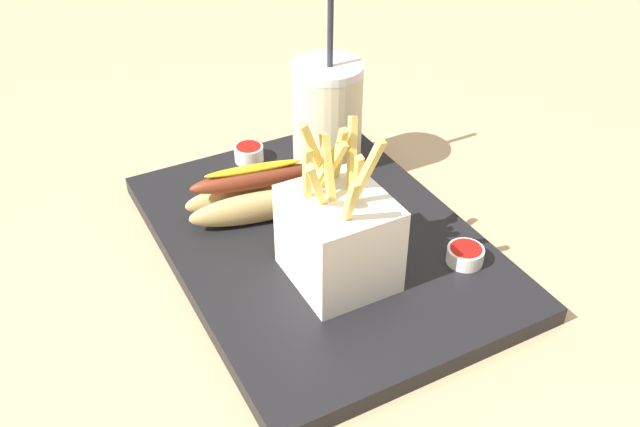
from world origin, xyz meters
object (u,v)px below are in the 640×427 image
(fries_basket, at_px, (338,236))
(soda_cup, at_px, (327,115))
(ketchup_cup_2, at_px, (249,153))
(hot_dog_1, at_px, (255,195))
(ketchup_cup_1, at_px, (465,254))

(fries_basket, bearing_deg, soda_cup, 154.29)
(fries_basket, xyz_separation_m, ketchup_cup_2, (-0.25, 0.01, -0.04))
(hot_dog_1, relative_size, ketchup_cup_2, 4.37)
(soda_cup, relative_size, hot_dog_1, 1.41)
(ketchup_cup_1, bearing_deg, fries_basket, -108.97)
(soda_cup, height_order, fries_basket, soda_cup)
(fries_basket, relative_size, ketchup_cup_1, 4.45)
(fries_basket, distance_m, hot_dog_1, 0.14)
(ketchup_cup_1, bearing_deg, hot_dog_1, -138.51)
(fries_basket, bearing_deg, hot_dog_1, -167.09)
(fries_basket, distance_m, ketchup_cup_2, 0.25)
(soda_cup, height_order, ketchup_cup_1, soda_cup)
(ketchup_cup_2, bearing_deg, fries_basket, -2.23)
(hot_dog_1, bearing_deg, fries_basket, 12.91)
(soda_cup, distance_m, hot_dog_1, 0.15)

